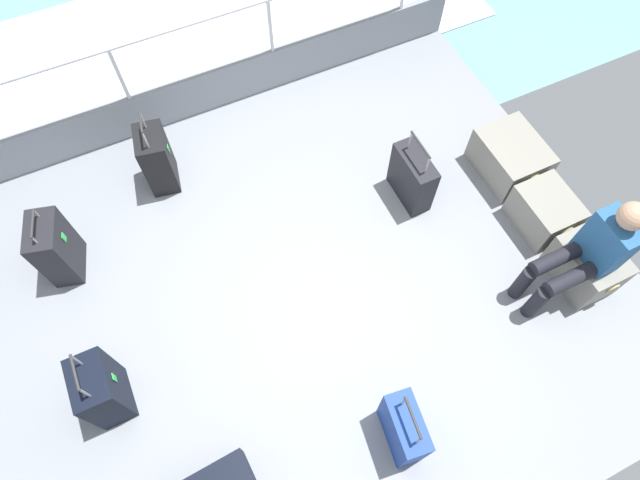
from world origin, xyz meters
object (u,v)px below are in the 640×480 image
(passenger_seated, at_px, (588,252))
(suitcase_0, at_px, (412,178))
(suitcase_1, at_px, (56,248))
(suitcase_2, at_px, (404,429))
(cargo_crate_0, at_px, (510,157))
(cargo_crate_1, at_px, (544,212))
(suitcase_3, at_px, (102,390))
(cargo_crate_2, at_px, (586,265))
(suitcase_4, at_px, (157,159))

(passenger_seated, xyz_separation_m, suitcase_0, (-1.30, -0.68, -0.32))
(suitcase_1, distance_m, suitcase_2, 2.97)
(cargo_crate_0, bearing_deg, cargo_crate_1, -5.93)
(suitcase_1, bearing_deg, suitcase_3, 1.96)
(cargo_crate_0, xyz_separation_m, cargo_crate_1, (0.60, -0.06, -0.00))
(cargo_crate_0, xyz_separation_m, passenger_seated, (1.15, -0.26, 0.40))
(cargo_crate_2, xyz_separation_m, suitcase_2, (0.47, -1.95, 0.06))
(suitcase_3, distance_m, suitcase_4, 1.97)
(suitcase_0, height_order, suitcase_1, suitcase_0)
(passenger_seated, bearing_deg, suitcase_1, -117.75)
(cargo_crate_2, relative_size, passenger_seated, 0.50)
(suitcase_3, bearing_deg, suitcase_0, 102.74)
(suitcase_0, relative_size, suitcase_2, 1.04)
(passenger_seated, relative_size, suitcase_3, 1.42)
(suitcase_0, distance_m, suitcase_2, 2.07)
(passenger_seated, relative_size, suitcase_1, 1.54)
(cargo_crate_0, distance_m, passenger_seated, 1.25)
(cargo_crate_1, xyz_separation_m, suitcase_0, (-0.74, -0.88, 0.08))
(passenger_seated, height_order, suitcase_0, passenger_seated)
(passenger_seated, bearing_deg, cargo_crate_1, 160.21)
(passenger_seated, height_order, suitcase_1, passenger_seated)
(suitcase_1, height_order, suitcase_2, suitcase_1)
(cargo_crate_0, height_order, passenger_seated, passenger_seated)
(cargo_crate_0, bearing_deg, suitcase_0, -98.75)
(cargo_crate_1, bearing_deg, suitcase_1, -109.34)
(cargo_crate_2, height_order, suitcase_2, suitcase_2)
(passenger_seated, bearing_deg, cargo_crate_0, 167.18)
(cargo_crate_1, bearing_deg, suitcase_4, -123.09)
(cargo_crate_0, relative_size, suitcase_4, 0.81)
(cargo_crate_0, bearing_deg, suitcase_2, -51.24)
(suitcase_0, bearing_deg, suitcase_4, -119.42)
(cargo_crate_1, height_order, suitcase_2, suitcase_2)
(suitcase_2, height_order, suitcase_3, suitcase_3)
(cargo_crate_0, height_order, suitcase_3, suitcase_3)
(suitcase_4, bearing_deg, suitcase_1, -63.06)
(cargo_crate_2, height_order, suitcase_4, suitcase_4)
(suitcase_0, bearing_deg, cargo_crate_1, 49.83)
(suitcase_3, bearing_deg, cargo_crate_0, 97.53)
(cargo_crate_0, bearing_deg, suitcase_3, -82.47)
(cargo_crate_2, height_order, suitcase_3, suitcase_3)
(cargo_crate_2, bearing_deg, suitcase_3, -99.91)
(cargo_crate_2, xyz_separation_m, suitcase_4, (-2.38, -2.78, 0.10))
(cargo_crate_1, relative_size, suitcase_3, 0.70)
(cargo_crate_1, distance_m, suitcase_1, 4.01)
(cargo_crate_0, distance_m, suitcase_3, 3.83)
(suitcase_4, bearing_deg, suitcase_0, 60.58)
(suitcase_3, bearing_deg, suitcase_2, 57.70)
(cargo_crate_0, height_order, suitcase_1, suitcase_1)
(cargo_crate_0, xyz_separation_m, cargo_crate_2, (1.15, -0.08, 0.02))
(suitcase_3, height_order, suitcase_4, suitcase_4)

